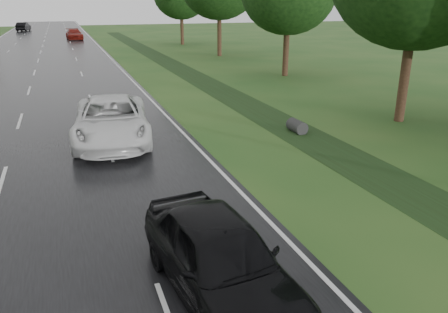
% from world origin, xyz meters
% --- Properties ---
extents(road, '(14.00, 180.00, 0.04)m').
position_xyz_m(road, '(0.00, 45.00, 0.02)').
color(road, black).
rests_on(road, ground).
extents(edge_stripe_east, '(0.12, 180.00, 0.01)m').
position_xyz_m(edge_stripe_east, '(6.75, 45.00, 0.04)').
color(edge_stripe_east, silver).
rests_on(edge_stripe_east, road).
extents(center_line, '(0.12, 180.00, 0.01)m').
position_xyz_m(center_line, '(0.00, 45.00, 0.04)').
color(center_line, silver).
rests_on(center_line, road).
extents(drainage_ditch, '(2.20, 120.00, 0.56)m').
position_xyz_m(drainage_ditch, '(11.50, 18.71, 0.04)').
color(drainage_ditch, black).
rests_on(drainage_ditch, ground).
extents(white_pickup, '(3.52, 6.48, 1.72)m').
position_xyz_m(white_pickup, '(3.79, 11.32, 0.90)').
color(white_pickup, silver).
rests_on(white_pickup, road).
extents(dark_sedan, '(2.36, 4.87, 1.60)m').
position_xyz_m(dark_sedan, '(4.59, 0.55, 0.84)').
color(dark_sedan, black).
rests_on(dark_sedan, road).
extents(far_car_red, '(2.52, 5.44, 1.54)m').
position_xyz_m(far_car_red, '(4.29, 65.03, 0.81)').
color(far_car_red, maroon).
rests_on(far_car_red, road).
extents(far_car_dark, '(2.53, 5.20, 1.64)m').
position_xyz_m(far_car_dark, '(-4.18, 89.37, 0.86)').
color(far_car_dark, black).
rests_on(far_car_dark, road).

